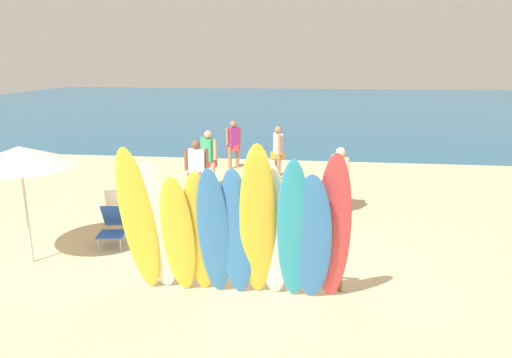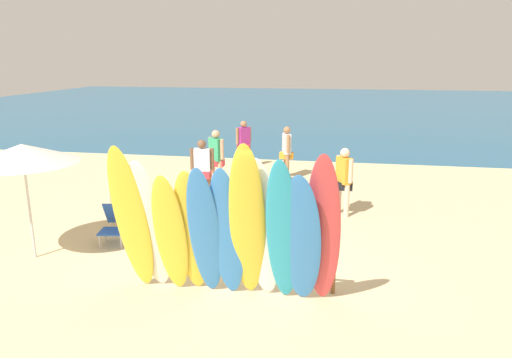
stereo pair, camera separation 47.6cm
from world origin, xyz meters
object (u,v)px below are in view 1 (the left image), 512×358
surfboard_blue_4 (214,235)px  surfboard_red_10 (333,232)px  surfboard_yellow_3 (200,234)px  surfboard_white_7 (272,231)px  beachgoer_strolling (278,148)px  beachgoer_photographing (339,176)px  surfboard_blue_5 (236,236)px  beachgoer_near_rack (209,155)px  surfboard_yellow_2 (179,237)px  surfboard_blue_9 (312,242)px  beachgoer_by_water (234,141)px  surfboard_teal_8 (293,235)px  beachgoer_midbeach (197,167)px  beach_chair_blue (117,204)px  surfboard_white_1 (157,229)px  beach_umbrella (20,156)px  surfboard_yellow_0 (139,223)px  surfboard_yellow_6 (257,226)px  surfboard_rack (241,254)px  beach_chair_red (113,225)px

surfboard_blue_4 → surfboard_red_10: bearing=-3.7°
surfboard_yellow_3 → surfboard_white_7: (1.08, -0.04, 0.12)m
beachgoer_strolling → beachgoer_photographing: (1.71, -3.25, 0.00)m
surfboard_blue_5 → beachgoer_near_rack: (-1.83, 6.32, -0.15)m
surfboard_blue_4 → surfboard_yellow_2: bearing=170.6°
surfboard_blue_9 → beachgoer_by_water: surfboard_blue_9 is taller
surfboard_blue_5 → surfboard_blue_9: size_ratio=0.97×
surfboard_teal_8 → beachgoer_near_rack: bearing=112.2°
beachgoer_midbeach → beach_chair_blue: beachgoer_midbeach is taller
surfboard_teal_8 → beach_chair_blue: size_ratio=2.96×
surfboard_white_7 → surfboard_blue_9: (0.58, -0.16, -0.07)m
beachgoer_near_rack → beachgoer_by_water: bearing=-59.0°
surfboard_yellow_2 → surfboard_white_1: bearing=172.3°
beachgoer_near_rack → beach_umbrella: bearing=104.7°
surfboard_teal_8 → beach_umbrella: surfboard_teal_8 is taller
surfboard_teal_8 → surfboard_blue_4: bearing=174.6°
beachgoer_photographing → beachgoer_by_water: bearing=-176.4°
surfboard_yellow_0 → surfboard_white_7: bearing=1.4°
surfboard_yellow_3 → surfboard_yellow_6: surfboard_yellow_6 is taller
surfboard_rack → surfboard_blue_9: (1.13, -0.72, 0.57)m
beachgoer_photographing → surfboard_yellow_0: bearing=-68.1°
surfboard_rack → surfboard_red_10: surfboard_red_10 is taller
surfboard_red_10 → beachgoer_midbeach: (-3.25, 5.05, -0.31)m
surfboard_white_1 → surfboard_white_7: (1.73, 0.01, 0.05)m
surfboard_yellow_0 → beachgoer_strolling: 7.96m
surfboard_yellow_0 → surfboard_teal_8: 2.31m
surfboard_rack → surfboard_yellow_3: surfboard_yellow_3 is taller
beachgoer_by_water → beach_chair_blue: beachgoer_by_water is taller
surfboard_blue_5 → beachgoer_midbeach: size_ratio=1.44×
surfboard_yellow_6 → beach_chair_red: surfboard_yellow_6 is taller
surfboard_yellow_3 → surfboard_teal_8: (1.41, -0.24, 0.15)m
beachgoer_by_water → surfboard_white_1: bearing=45.0°
surfboard_rack → surfboard_blue_4: (-0.29, -0.65, 0.57)m
beachgoer_near_rack → beach_umbrella: beach_umbrella is taller
beachgoer_photographing → surfboard_teal_8: bearing=-43.8°
surfboard_rack → surfboard_blue_9: bearing=-32.3°
surfboard_yellow_6 → beach_umbrella: bearing=159.6°
surfboard_teal_8 → beach_umbrella: size_ratio=1.22×
surfboard_yellow_6 → beachgoer_near_rack: surfboard_yellow_6 is taller
surfboard_blue_5 → beach_chair_blue: surfboard_blue_5 is taller
surfboard_blue_9 → beach_chair_red: (-3.91, 2.13, -0.69)m
surfboard_teal_8 → beachgoer_by_water: 9.40m
surfboard_teal_8 → surfboard_yellow_2: bearing=174.3°
surfboard_teal_8 → beachgoer_photographing: surfboard_teal_8 is taller
surfboard_white_1 → surfboard_yellow_3: 0.65m
surfboard_yellow_2 → beachgoer_by_water: size_ratio=1.35×
beach_chair_blue → surfboard_teal_8: bearing=-63.9°
surfboard_blue_9 → beachgoer_by_water: size_ratio=1.50×
surfboard_red_10 → beach_chair_blue: (-4.70, 3.35, -0.83)m
surfboard_yellow_6 → surfboard_teal_8: surfboard_yellow_6 is taller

